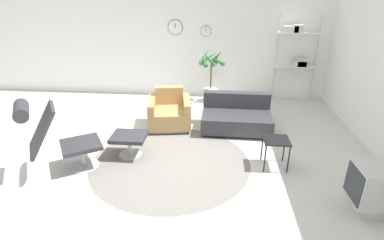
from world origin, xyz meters
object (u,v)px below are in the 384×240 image
(ottoman, at_px, (129,140))
(shelf_unit, at_px, (298,48))
(crt_television, at_px, (375,188))
(armchair_red, at_px, (170,113))
(side_table, at_px, (276,143))
(potted_plant, at_px, (211,79))
(lounge_chair, at_px, (53,132))
(couch_low, at_px, (236,117))

(ottoman, distance_m, shelf_unit, 4.40)
(ottoman, bearing_deg, crt_television, -18.28)
(ottoman, height_order, crt_television, crt_television)
(shelf_unit, bearing_deg, crt_television, -88.82)
(armchair_red, xyz_separation_m, side_table, (1.79, -1.32, 0.12))
(crt_television, height_order, shelf_unit, shelf_unit)
(armchair_red, relative_size, potted_plant, 0.73)
(lounge_chair, height_order, armchair_red, lounge_chair)
(shelf_unit, bearing_deg, lounge_chair, -139.25)
(couch_low, bearing_deg, armchair_red, 0.47)
(crt_television, bearing_deg, armchair_red, 49.69)
(ottoman, height_order, shelf_unit, shelf_unit)
(lounge_chair, relative_size, side_table, 2.50)
(lounge_chair, distance_m, potted_plant, 3.87)
(side_table, height_order, potted_plant, potted_plant)
(side_table, bearing_deg, couch_low, 111.16)
(couch_low, height_order, shelf_unit, shelf_unit)
(crt_television, relative_size, potted_plant, 0.49)
(couch_low, bearing_deg, crt_television, 124.75)
(couch_low, bearing_deg, lounge_chair, 34.47)
(couch_low, bearing_deg, potted_plant, -69.31)
(couch_low, distance_m, potted_plant, 1.64)
(lounge_chair, xyz_separation_m, crt_television, (4.12, -0.51, -0.30))
(armchair_red, relative_size, crt_television, 1.48)
(crt_television, bearing_deg, ottoman, 70.57)
(armchair_red, distance_m, side_table, 2.23)
(ottoman, relative_size, shelf_unit, 0.27)
(shelf_unit, bearing_deg, ottoman, -137.12)
(armchair_red, height_order, potted_plant, potted_plant)
(lounge_chair, bearing_deg, ottoman, 90.00)
(couch_low, relative_size, crt_television, 2.11)
(ottoman, bearing_deg, potted_plant, 65.97)
(crt_television, distance_m, shelf_unit, 4.09)
(couch_low, bearing_deg, side_table, 112.33)
(side_table, height_order, crt_television, crt_television)
(potted_plant, bearing_deg, crt_television, -61.69)
(armchair_red, distance_m, shelf_unit, 3.34)
(side_table, relative_size, potted_plant, 0.36)
(side_table, bearing_deg, armchair_red, 143.49)
(lounge_chair, distance_m, shelf_unit, 5.37)
(lounge_chair, height_order, ottoman, lounge_chair)
(lounge_chair, bearing_deg, armchair_red, 110.16)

